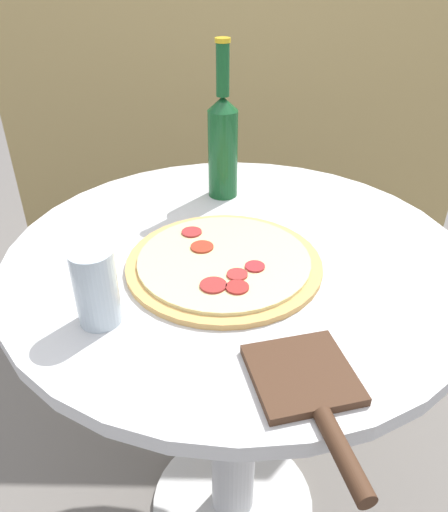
% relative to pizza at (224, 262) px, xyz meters
% --- Properties ---
extents(ground_plane, '(8.00, 8.00, 0.00)m').
position_rel_pizza_xyz_m(ground_plane, '(0.02, 0.05, -0.79)').
color(ground_plane, slate).
extents(table, '(0.80, 0.80, 0.78)m').
position_rel_pizza_xyz_m(table, '(0.02, 0.05, -0.22)').
color(table, silver).
rests_on(table, ground_plane).
extents(fence_panel, '(1.57, 0.04, 1.57)m').
position_rel_pizza_xyz_m(fence_panel, '(0.02, 0.97, 0.00)').
color(fence_panel, tan).
rests_on(fence_panel, ground_plane).
extents(pizza, '(0.32, 0.32, 0.02)m').
position_rel_pizza_xyz_m(pizza, '(0.00, 0.00, 0.00)').
color(pizza, tan).
rests_on(pizza, table).
extents(beer_bottle, '(0.06, 0.06, 0.31)m').
position_rel_pizza_xyz_m(beer_bottle, '(-0.01, 0.27, 0.11)').
color(beer_bottle, '#144C23').
rests_on(beer_bottle, table).
extents(pizza_paddle, '(0.15, 0.25, 0.02)m').
position_rel_pizza_xyz_m(pizza_paddle, '(0.11, -0.27, -0.00)').
color(pizza_paddle, '#422819').
rests_on(pizza_paddle, table).
extents(drinking_glass, '(0.06, 0.06, 0.12)m').
position_rel_pizza_xyz_m(drinking_glass, '(-0.17, -0.14, 0.05)').
color(drinking_glass, '#ADBCC6').
rests_on(drinking_glass, table).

